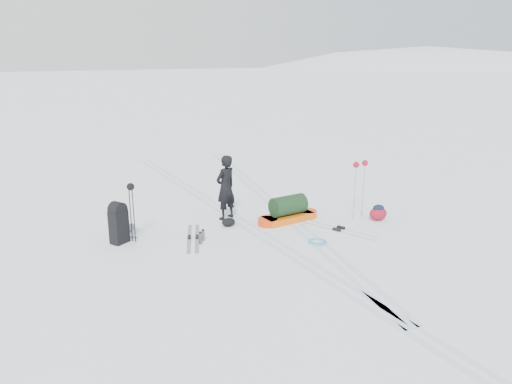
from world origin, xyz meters
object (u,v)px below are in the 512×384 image
Objects in this scene: ski_poles_black at (131,194)px; skier at (226,188)px; pulk_sled at (288,211)px; expedition_rucksack at (120,223)px.

skier is at bearing 7.27° from ski_poles_black.
skier reaches higher than ski_poles_black.
pulk_sled is at bearing 124.96° from skier.
skier reaches higher than pulk_sled.
ski_poles_black is (-2.45, -0.60, 0.29)m from skier.
ski_poles_black is (0.27, -0.13, 0.67)m from expedition_rucksack.
skier reaches higher than expedition_rucksack.
expedition_rucksack is at bearing 167.99° from pulk_sled.
pulk_sled is 4.08m from expedition_rucksack.
skier is at bearing 141.82° from pulk_sled.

